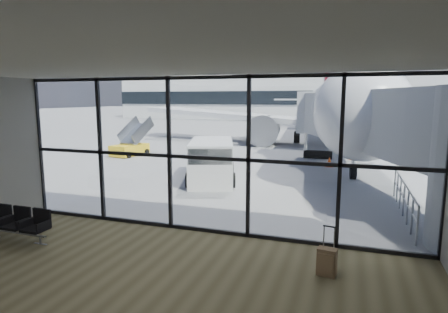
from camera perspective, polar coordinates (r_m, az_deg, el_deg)
The scene contains 20 objects.
ground at distance 50.07m, azimuth 14.25°, elevation 4.13°, with size 220.00×220.00×0.00m, color slate.
lounge_shell at distance 6.37m, azimuth -18.30°, elevation -2.63°, with size 12.02×8.01×4.51m.
glass_curtain_wall at distance 10.61m, azimuth -2.52°, elevation 0.04°, with size 12.10×0.12×4.50m.
jet_bridge at distance 16.92m, azimuth 22.42°, elevation 4.41°, with size 8.00×16.50×4.33m.
apron_railing at distance 13.76m, azimuth 25.77°, elevation -5.29°, with size 0.06×5.46×1.11m.
far_terminal at distance 71.88m, azimuth 15.31°, elevation 8.79°, with size 80.00×12.20×11.00m.
tree_0 at distance 95.22m, azimuth -12.37°, elevation 9.09°, with size 4.95×4.95×7.12m.
tree_1 at distance 92.30m, azimuth -9.14°, elevation 9.58°, with size 5.61×5.61×8.07m.
tree_2 at distance 89.69m, azimuth -5.70°, elevation 10.07°, with size 6.27×6.27×9.03m.
tree_3 at distance 87.38m, azimuth -2.05°, elevation 9.33°, with size 4.95×4.95×7.12m.
tree_4 at distance 85.46m, azimuth 1.77°, elevation 9.76°, with size 5.61×5.61×8.07m.
tree_5 at distance 83.93m, azimuth 5.76°, elevation 10.16°, with size 6.27×6.27×9.03m.
seating_row at distance 11.92m, azimuth -28.82°, elevation -8.71°, with size 2.03×0.57×0.90m.
suitcase at distance 8.79m, azimuth 15.39°, elevation -15.20°, with size 0.44×0.35×1.11m.
airliner at distance 34.49m, azimuth 16.38°, elevation 7.41°, with size 35.30×41.03×10.58m.
service_van at distance 17.55m, azimuth -1.91°, elevation -0.62°, with size 3.24×4.80×1.92m.
belt_loader at distance 34.97m, azimuth 5.31°, elevation 3.52°, with size 3.04×4.43×1.95m.
mobile_stairs at distance 26.40m, azimuth -14.08°, elevation 1.25°, with size 1.96×3.18×2.10m.
traffic_cone_a at distance 22.25m, azimuth 15.76°, elevation -0.81°, with size 0.40×0.40×0.57m.
traffic_cone_b at distance 25.17m, azimuth 18.90°, elevation 0.09°, with size 0.37×0.37×0.52m.
Camera 1 is at (3.78, -9.78, 3.87)m, focal length 30.00 mm.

